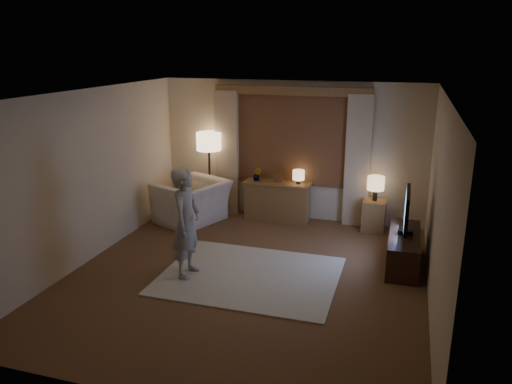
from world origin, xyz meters
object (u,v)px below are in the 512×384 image
at_px(sideboard, 277,202).
at_px(person, 186,223).
at_px(armchair, 192,202).
at_px(tv_stand, 403,250).
at_px(side_table, 374,215).

bearing_deg(sideboard, person, -102.73).
relative_size(armchair, person, 0.76).
bearing_deg(person, sideboard, -13.45).
height_order(armchair, tv_stand, armchair).
bearing_deg(person, tv_stand, -67.33).
bearing_deg(sideboard, side_table, -1.59).
xyz_separation_m(armchair, tv_stand, (3.84, -0.84, -0.14)).
xyz_separation_m(side_table, person, (-2.41, -2.66, 0.53)).
xyz_separation_m(armchair, side_table, (3.29, 0.55, -0.11)).
bearing_deg(side_table, sideboard, 178.41).
height_order(tv_stand, person, person).
height_order(sideboard, tv_stand, sideboard).
xyz_separation_m(side_table, tv_stand, (0.55, -1.38, -0.03)).
relative_size(armchair, side_table, 2.15).
bearing_deg(side_table, person, -132.18).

